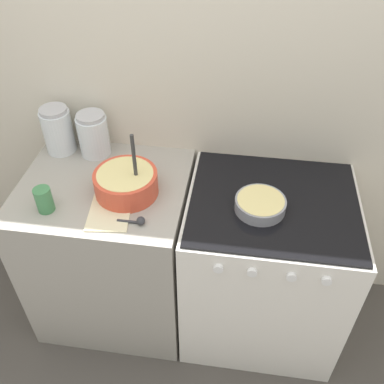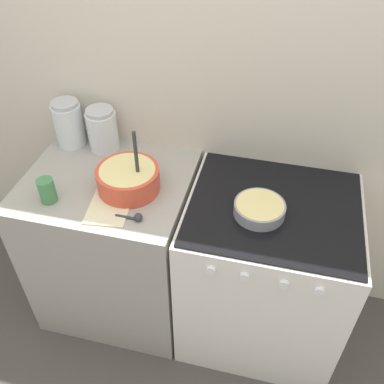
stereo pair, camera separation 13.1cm
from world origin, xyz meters
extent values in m
plane|color=#4C4742|center=(0.00, 0.00, 0.00)|extent=(12.00, 12.00, 0.00)
cube|color=beige|center=(0.00, 0.68, 1.20)|extent=(4.54, 0.05, 2.40)
cube|color=#9E998E|center=(-0.38, 0.33, 0.44)|extent=(0.76, 0.66, 0.89)
cube|color=white|center=(0.39, 0.33, 0.44)|extent=(0.76, 0.66, 0.88)
cube|color=black|center=(0.39, 0.33, 0.88)|extent=(0.73, 0.63, 0.01)
cylinder|color=white|center=(0.19, -0.01, 0.81)|extent=(0.04, 0.02, 0.04)
cylinder|color=white|center=(0.32, -0.01, 0.81)|extent=(0.04, 0.02, 0.04)
cylinder|color=white|center=(0.47, -0.01, 0.81)|extent=(0.04, 0.02, 0.04)
cylinder|color=white|center=(0.60, -0.01, 0.81)|extent=(0.04, 0.02, 0.04)
cylinder|color=#D84C33|center=(-0.25, 0.29, 0.94)|extent=(0.28, 0.28, 0.11)
cylinder|color=#EFDB8C|center=(-0.25, 0.29, 0.97)|extent=(0.24, 0.24, 0.06)
cylinder|color=#333333|center=(-0.20, 0.29, 1.05)|extent=(0.02, 0.02, 0.29)
cylinder|color=gray|center=(0.33, 0.27, 0.92)|extent=(0.22, 0.22, 0.05)
cylinder|color=#EFDB8C|center=(0.33, 0.27, 0.92)|extent=(0.20, 0.20, 0.04)
cylinder|color=silver|center=(-0.66, 0.57, 1.00)|extent=(0.14, 0.14, 0.21)
cylinder|color=white|center=(-0.66, 0.57, 0.95)|extent=(0.13, 0.13, 0.13)
cylinder|color=#B2B2B7|center=(-0.66, 0.57, 1.11)|extent=(0.13, 0.13, 0.02)
cylinder|color=silver|center=(-0.48, 0.57, 0.99)|extent=(0.15, 0.15, 0.20)
cylinder|color=olive|center=(-0.48, 0.57, 0.95)|extent=(0.13, 0.13, 0.12)
cylinder|color=#B2B2B7|center=(-0.48, 0.57, 1.10)|extent=(0.13, 0.13, 0.02)
cylinder|color=#3F7F4C|center=(-0.56, 0.14, 0.95)|extent=(0.07, 0.07, 0.11)
cube|color=beige|center=(-0.29, 0.16, 0.89)|extent=(0.20, 0.25, 0.01)
cylinder|color=#333338|center=(-0.20, 0.11, 0.90)|extent=(0.09, 0.01, 0.01)
sphere|color=#333338|center=(-0.15, 0.11, 0.91)|extent=(0.04, 0.04, 0.04)
camera|label=1|loc=(0.24, -1.08, 2.14)|focal=40.00mm
camera|label=2|loc=(0.36, -1.05, 2.14)|focal=40.00mm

